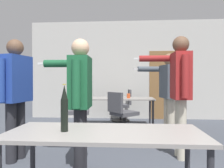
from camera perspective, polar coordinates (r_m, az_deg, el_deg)
back_wall at (r=6.72m, az=4.43°, el=3.61°), size 6.00×0.12×2.98m
conference_table_near at (r=1.92m, az=-1.74°, el=-14.38°), size 1.65×0.71×0.73m
conference_table_far at (r=5.46m, az=0.79°, el=-4.30°), size 1.93×0.81×0.73m
person_right_polo at (r=3.41m, az=17.30°, el=0.08°), size 0.81×0.62×1.82m
person_left_plaid at (r=2.78m, az=-8.45°, el=-2.07°), size 0.78×0.64×1.68m
person_near_casual at (r=4.39m, az=14.62°, el=-1.05°), size 0.87×0.66×1.69m
person_far_watching at (r=3.45m, az=-24.05°, el=-0.93°), size 0.78×0.78×1.75m
office_chair_side_rolled at (r=4.69m, az=2.61°, el=-8.09°), size 0.69×0.68×0.92m
office_chair_mid_tucked at (r=6.29m, az=2.98°, el=-5.91°), size 0.57×0.52×0.90m
office_chair_far_left at (r=4.91m, az=-8.66°, el=-7.47°), size 0.53×0.58×0.94m
beer_bottle at (r=1.90m, az=-12.22°, el=-6.40°), size 0.06×0.06×0.40m
drink_cup at (r=5.40m, az=4.37°, el=-3.10°), size 0.09×0.09×0.11m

